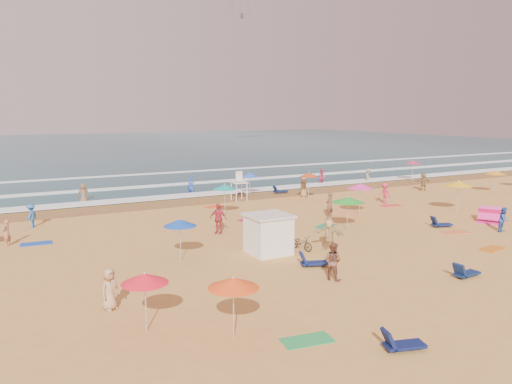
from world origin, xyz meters
name	(u,v)px	position (x,y,z in m)	size (l,w,h in m)	color
ground	(310,226)	(0.00, 0.00, 0.00)	(220.00, 220.00, 0.00)	gold
ocean	(87,148)	(0.00, 84.00, 0.00)	(220.00, 140.00, 0.18)	#0C4756
wet_sand	(230,198)	(0.00, 12.50, 0.01)	(220.00, 220.00, 0.00)	olive
surf_foam	(193,184)	(0.00, 21.32, 0.10)	(200.00, 18.70, 0.05)	white
cabana	(268,235)	(-5.63, -4.27, 1.00)	(2.00, 2.00, 2.00)	white
cabana_roof	(268,215)	(-5.63, -4.27, 2.06)	(2.20, 2.20, 0.12)	silver
bicycle	(301,243)	(-3.73, -4.57, 0.40)	(0.54, 1.54, 0.81)	black
lifeguard_stand	(239,188)	(0.15, 10.97, 1.05)	(1.20, 1.20, 2.10)	white
beach_umbrellas	(329,191)	(2.00, 0.74, 2.07)	(53.05, 26.80, 0.78)	teal
loungers	(405,232)	(3.80, -4.71, 0.17)	(52.17, 29.17, 0.34)	#0F124E
towels	(312,239)	(-1.87, -2.96, 0.01)	(41.81, 24.40, 0.03)	#DF1B5B
beachgoers	(306,201)	(2.50, 4.29, 0.81)	(37.03, 26.55, 2.14)	brown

